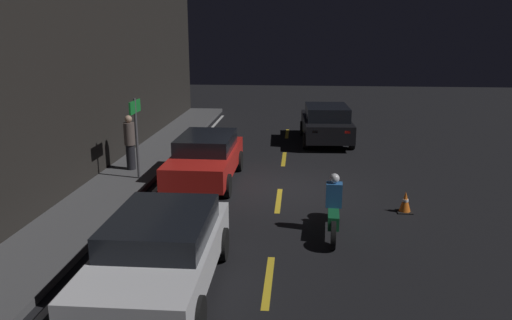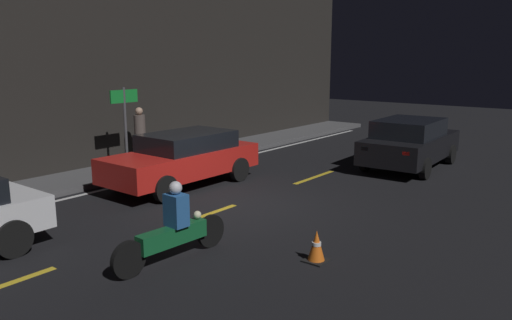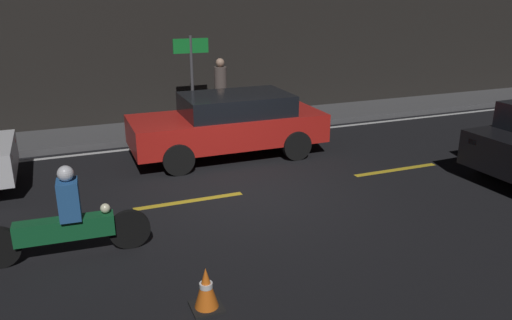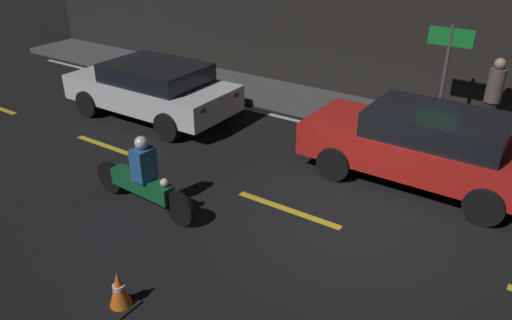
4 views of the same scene
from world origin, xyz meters
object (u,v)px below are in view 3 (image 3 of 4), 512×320
pedestrian (221,90)px  taxi_red (230,123)px  shop_sign (191,64)px  motorcycle (65,222)px  traffic_cone_near (206,289)px

pedestrian → taxi_red: bearing=-103.6°
pedestrian → shop_sign: shop_sign is taller
motorcycle → traffic_cone_near: bearing=-48.9°
pedestrian → shop_sign: 1.34m
traffic_cone_near → shop_sign: (1.85, 7.46, 1.58)m
taxi_red → motorcycle: (-3.65, -3.58, -0.22)m
traffic_cone_near → shop_sign: 7.85m
taxi_red → shop_sign: bearing=-80.6°
taxi_red → shop_sign: shop_sign is taller
shop_sign → motorcycle: bearing=-120.9°
pedestrian → shop_sign: bearing=-149.6°
taxi_red → traffic_cone_near: size_ratio=7.95×
motorcycle → shop_sign: bearing=62.2°
traffic_cone_near → pedestrian: bearing=70.8°
motorcycle → shop_sign: shop_sign is taller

